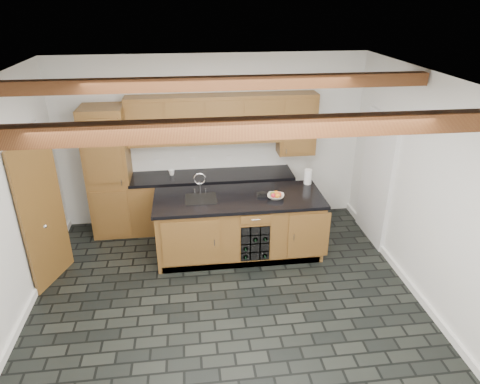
{
  "coord_description": "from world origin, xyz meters",
  "views": [
    {
      "loc": [
        -0.38,
        -4.26,
        3.61
      ],
      "look_at": [
        0.26,
        0.8,
        1.24
      ],
      "focal_mm": 32.0,
      "sensor_mm": 36.0,
      "label": 1
    }
  ],
  "objects_px": {
    "island": "(239,225)",
    "fruit_bowl": "(276,197)",
    "kitchen_scale": "(263,194)",
    "paper_towel": "(308,177)"
  },
  "relations": [
    {
      "from": "paper_towel",
      "to": "fruit_bowl",
      "type": "bearing_deg",
      "value": -142.65
    },
    {
      "from": "paper_towel",
      "to": "kitchen_scale",
      "type": "bearing_deg",
      "value": -155.07
    },
    {
      "from": "island",
      "to": "fruit_bowl",
      "type": "distance_m",
      "value": 0.72
    },
    {
      "from": "paper_towel",
      "to": "island",
      "type": "bearing_deg",
      "value": -162.14
    },
    {
      "from": "island",
      "to": "paper_towel",
      "type": "height_order",
      "value": "paper_towel"
    },
    {
      "from": "kitchen_scale",
      "to": "paper_towel",
      "type": "distance_m",
      "value": 0.85
    },
    {
      "from": "kitchen_scale",
      "to": "fruit_bowl",
      "type": "height_order",
      "value": "fruit_bowl"
    },
    {
      "from": "kitchen_scale",
      "to": "paper_towel",
      "type": "relative_size",
      "value": 0.79
    },
    {
      "from": "kitchen_scale",
      "to": "island",
      "type": "bearing_deg",
      "value": -174.75
    },
    {
      "from": "island",
      "to": "kitchen_scale",
      "type": "relative_size",
      "value": 13.48
    }
  ]
}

